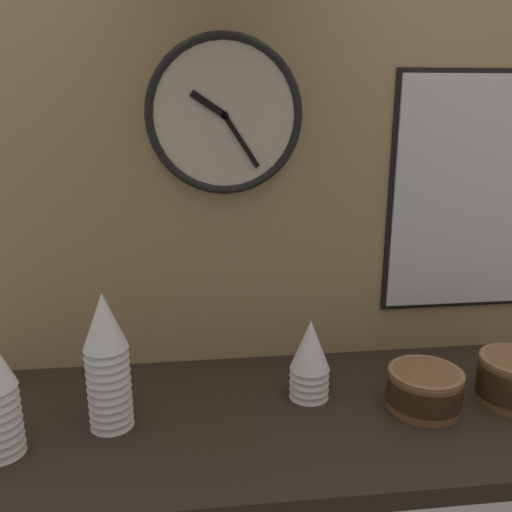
{
  "coord_description": "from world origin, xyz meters",
  "views": [
    {
      "loc": [
        -0.21,
        -1.02,
        0.65
      ],
      "look_at": [
        -0.09,
        0.04,
        0.34
      ],
      "focal_mm": 38.0,
      "sensor_mm": 36.0,
      "label": 1
    }
  ],
  "objects_px": {
    "cup_stack_left": "(107,361)",
    "bowl_stack_right": "(425,388)",
    "cup_stack_center_right": "(310,359)",
    "menu_board": "(473,194)",
    "wall_clock": "(224,115)"
  },
  "relations": [
    {
      "from": "menu_board",
      "to": "bowl_stack_right",
      "type": "bearing_deg",
      "value": -127.63
    },
    {
      "from": "cup_stack_left",
      "to": "bowl_stack_right",
      "type": "distance_m",
      "value": 0.67
    },
    {
      "from": "cup_stack_center_right",
      "to": "menu_board",
      "type": "xyz_separation_m",
      "value": [
        0.45,
        0.2,
        0.33
      ]
    },
    {
      "from": "cup_stack_center_right",
      "to": "cup_stack_left",
      "type": "xyz_separation_m",
      "value": [
        -0.43,
        -0.06,
        0.05
      ]
    },
    {
      "from": "bowl_stack_right",
      "to": "cup_stack_center_right",
      "type": "bearing_deg",
      "value": 162.93
    },
    {
      "from": "cup_stack_center_right",
      "to": "wall_clock",
      "type": "xyz_separation_m",
      "value": [
        -0.17,
        0.19,
        0.52
      ]
    },
    {
      "from": "cup_stack_center_right",
      "to": "wall_clock",
      "type": "bearing_deg",
      "value": 131.73
    },
    {
      "from": "wall_clock",
      "to": "bowl_stack_right",
      "type": "bearing_deg",
      "value": -32.82
    },
    {
      "from": "cup_stack_center_right",
      "to": "wall_clock",
      "type": "height_order",
      "value": "wall_clock"
    },
    {
      "from": "cup_stack_center_right",
      "to": "menu_board",
      "type": "distance_m",
      "value": 0.59
    },
    {
      "from": "cup_stack_left",
      "to": "wall_clock",
      "type": "distance_m",
      "value": 0.59
    },
    {
      "from": "cup_stack_center_right",
      "to": "wall_clock",
      "type": "distance_m",
      "value": 0.58
    },
    {
      "from": "cup_stack_left",
      "to": "bowl_stack_right",
      "type": "xyz_separation_m",
      "value": [
        0.67,
        -0.01,
        -0.1
      ]
    },
    {
      "from": "cup_stack_center_right",
      "to": "cup_stack_left",
      "type": "distance_m",
      "value": 0.43
    },
    {
      "from": "bowl_stack_right",
      "to": "menu_board",
      "type": "xyz_separation_m",
      "value": [
        0.21,
        0.27,
        0.37
      ]
    }
  ]
}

